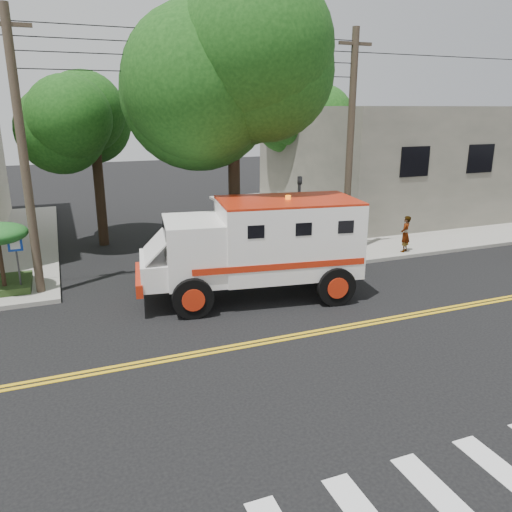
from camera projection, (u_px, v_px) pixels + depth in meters
name	position (u px, v px, depth m)	size (l,w,h in m)	color
ground	(262.00, 342.00, 13.45)	(100.00, 100.00, 0.00)	black
sidewalk_ne	(384.00, 211.00, 30.21)	(17.00, 17.00, 0.15)	gray
building_right	(403.00, 158.00, 30.31)	(14.00, 12.00, 6.00)	#625F54
utility_pole_left	(24.00, 160.00, 15.54)	(0.28, 0.28, 9.00)	#382D23
utility_pole_right	(350.00, 149.00, 19.91)	(0.28, 0.28, 9.00)	#382D23
tree_main	(247.00, 75.00, 17.61)	(6.08, 5.70, 9.85)	black
tree_left	(101.00, 116.00, 21.38)	(4.48, 4.20, 7.70)	black
tree_right	(301.00, 107.00, 28.88)	(4.80, 4.50, 8.20)	black
traffic_signal	(299.00, 212.00, 19.14)	(0.15, 0.18, 3.60)	#3F3F42
accessibility_sign	(17.00, 257.00, 16.38)	(0.45, 0.10, 2.02)	#3F3F42
armored_truck	(260.00, 243.00, 16.23)	(7.44, 3.73, 3.25)	white
pedestrian_a	(405.00, 234.00, 21.19)	(0.57, 0.37, 1.55)	gray
pedestrian_b	(337.00, 240.00, 20.00)	(0.83, 0.64, 1.70)	gray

